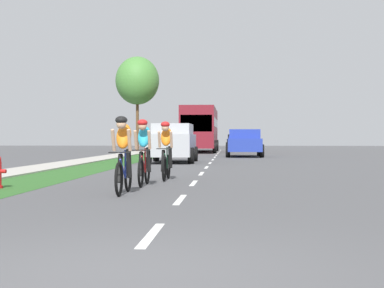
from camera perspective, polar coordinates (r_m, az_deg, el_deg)
The scene contains 12 objects.
ground_plane at distance 25.00m, azimuth 1.59°, elevation -2.03°, with size 120.00×120.00×0.00m, color #4C4C4F.
grass_verge at distance 25.54m, azimuth -8.24°, elevation -1.97°, with size 2.00×70.00×0.01m, color #2D6026.
sidewalk_concrete at distance 25.98m, azimuth -12.16°, elevation -1.93°, with size 1.64×70.00×0.10m, color #B2ADA3.
lane_markings_center at distance 29.00m, azimuth 1.88°, elevation -1.66°, with size 0.12×53.80×0.01m.
cyclist_lead at distance 12.16m, azimuth -6.58°, elevation -0.98°, with size 0.42×1.72×1.58m.
cyclist_trailing at distance 14.21m, azimuth -4.62°, elevation -0.75°, with size 0.42×1.72×1.58m.
cyclist_distant at distance 16.08m, azimuth -2.48°, elevation -0.59°, with size 0.42×1.72×1.58m.
suv_silver at distance 27.64m, azimuth -1.85°, elevation 0.19°, with size 2.15×4.70×1.79m.
pickup_blue at distance 36.10m, azimuth 5.02°, elevation 0.10°, with size 2.22×5.10×1.64m.
bus_maroon at distance 47.93m, azimuth 0.80°, elevation 1.60°, with size 2.78×11.60×3.48m.
sedan_black at distance 66.56m, azimuth 4.12°, elevation 0.28°, with size 1.98×4.30×1.52m.
street_tree_far at distance 49.67m, azimuth -5.25°, elevation 6.04°, with size 3.60×3.60×7.85m.
Camera 1 is at (0.93, -4.96, 1.15)m, focal length 55.73 mm.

